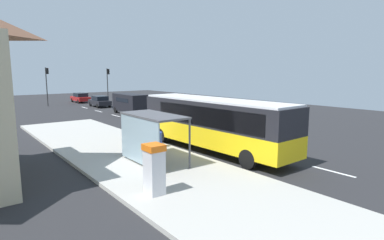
# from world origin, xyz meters

# --- Properties ---
(ground_plane) EXTENTS (56.00, 92.00, 0.04)m
(ground_plane) POSITION_xyz_m (0.00, 14.00, -0.02)
(ground_plane) COLOR #262628
(sidewalk_platform) EXTENTS (6.20, 30.00, 0.18)m
(sidewalk_platform) POSITION_xyz_m (-6.40, 2.00, 0.09)
(sidewalk_platform) COLOR #ADAAA3
(sidewalk_platform) RESTS_ON ground
(lane_stripe_seg_0) EXTENTS (0.16, 2.20, 0.01)m
(lane_stripe_seg_0) POSITION_xyz_m (0.25, -6.00, 0.01)
(lane_stripe_seg_0) COLOR silver
(lane_stripe_seg_0) RESTS_ON ground
(lane_stripe_seg_1) EXTENTS (0.16, 2.20, 0.01)m
(lane_stripe_seg_1) POSITION_xyz_m (0.25, -1.00, 0.01)
(lane_stripe_seg_1) COLOR silver
(lane_stripe_seg_1) RESTS_ON ground
(lane_stripe_seg_2) EXTENTS (0.16, 2.20, 0.01)m
(lane_stripe_seg_2) POSITION_xyz_m (0.25, 4.00, 0.01)
(lane_stripe_seg_2) COLOR silver
(lane_stripe_seg_2) RESTS_ON ground
(lane_stripe_seg_3) EXTENTS (0.16, 2.20, 0.01)m
(lane_stripe_seg_3) POSITION_xyz_m (0.25, 9.00, 0.01)
(lane_stripe_seg_3) COLOR silver
(lane_stripe_seg_3) RESTS_ON ground
(lane_stripe_seg_4) EXTENTS (0.16, 2.20, 0.01)m
(lane_stripe_seg_4) POSITION_xyz_m (0.25, 14.00, 0.01)
(lane_stripe_seg_4) COLOR silver
(lane_stripe_seg_4) RESTS_ON ground
(lane_stripe_seg_5) EXTENTS (0.16, 2.20, 0.01)m
(lane_stripe_seg_5) POSITION_xyz_m (0.25, 19.00, 0.01)
(lane_stripe_seg_5) COLOR silver
(lane_stripe_seg_5) RESTS_ON ground
(lane_stripe_seg_6) EXTENTS (0.16, 2.20, 0.01)m
(lane_stripe_seg_6) POSITION_xyz_m (0.25, 24.00, 0.01)
(lane_stripe_seg_6) COLOR silver
(lane_stripe_seg_6) RESTS_ON ground
(lane_stripe_seg_7) EXTENTS (0.16, 2.20, 0.01)m
(lane_stripe_seg_7) POSITION_xyz_m (0.25, 29.00, 0.01)
(lane_stripe_seg_7) COLOR silver
(lane_stripe_seg_7) RESTS_ON ground
(bus) EXTENTS (2.88, 11.09, 3.21)m
(bus) POSITION_xyz_m (-1.71, 0.60, 1.84)
(bus) COLOR yellow
(bus) RESTS_ON ground
(white_van) EXTENTS (2.04, 5.20, 2.30)m
(white_van) POSITION_xyz_m (2.20, 19.29, 1.34)
(white_van) COLOR black
(white_van) RESTS_ON ground
(sedan_near) EXTENTS (1.87, 4.41, 1.52)m
(sedan_near) POSITION_xyz_m (2.30, 36.64, 0.79)
(sedan_near) COLOR #A51919
(sedan_near) RESTS_ON ground
(sedan_far) EXTENTS (1.95, 4.45, 1.52)m
(sedan_far) POSITION_xyz_m (2.30, 28.67, 0.79)
(sedan_far) COLOR black
(sedan_far) RESTS_ON ground
(ticket_machine) EXTENTS (0.66, 0.76, 1.94)m
(ticket_machine) POSITION_xyz_m (-8.28, -3.47, 1.17)
(ticket_machine) COLOR silver
(ticket_machine) RESTS_ON sidewalk_platform
(recycling_bin_blue) EXTENTS (0.52, 0.52, 0.95)m
(recycling_bin_blue) POSITION_xyz_m (-4.20, 2.90, 0.66)
(recycling_bin_blue) COLOR blue
(recycling_bin_blue) RESTS_ON sidewalk_platform
(recycling_bin_orange) EXTENTS (0.52, 0.52, 0.95)m
(recycling_bin_orange) POSITION_xyz_m (-4.20, 3.60, 0.66)
(recycling_bin_orange) COLOR orange
(recycling_bin_orange) RESTS_ON sidewalk_platform
(traffic_light_near_side) EXTENTS (0.49, 0.28, 5.33)m
(traffic_light_near_side) POSITION_xyz_m (5.50, 33.14, 3.52)
(traffic_light_near_side) COLOR #2D2D2D
(traffic_light_near_side) RESTS_ON ground
(traffic_light_far_side) EXTENTS (0.49, 0.28, 5.42)m
(traffic_light_far_side) POSITION_xyz_m (-3.11, 33.94, 3.58)
(traffic_light_far_side) COLOR #2D2D2D
(traffic_light_far_side) RESTS_ON ground
(bus_shelter) EXTENTS (1.80, 4.00, 2.50)m
(bus_shelter) POSITION_xyz_m (-6.41, 0.19, 2.10)
(bus_shelter) COLOR #4C4C51
(bus_shelter) RESTS_ON sidewalk_platform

